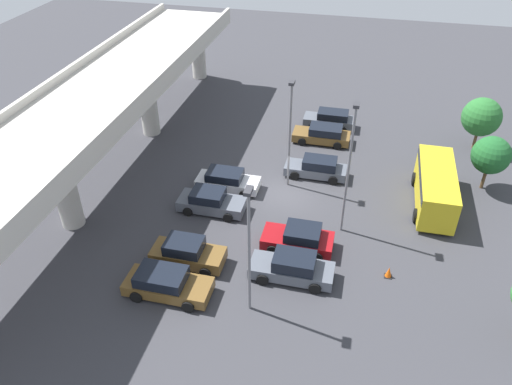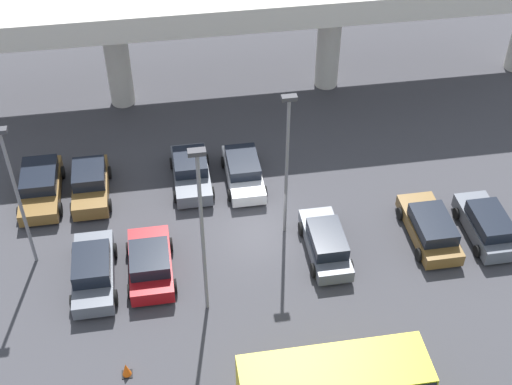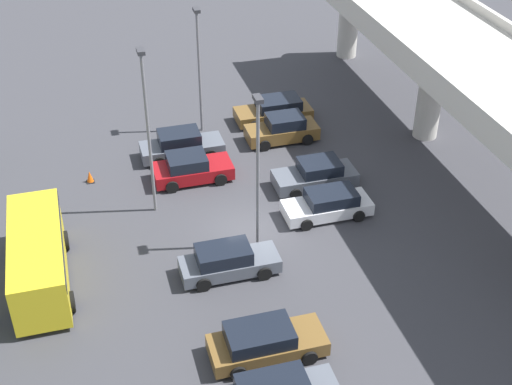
{
  "view_description": "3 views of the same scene",
  "coord_description": "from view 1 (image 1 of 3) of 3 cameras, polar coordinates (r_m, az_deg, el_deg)",
  "views": [
    {
      "loc": [
        -29.22,
        -4.64,
        20.89
      ],
      "look_at": [
        -2.87,
        1.61,
        1.89
      ],
      "focal_mm": 35.0,
      "sensor_mm": 36.0,
      "label": 1
    },
    {
      "loc": [
        -4.25,
        -25.38,
        25.42
      ],
      "look_at": [
        0.03,
        1.36,
        1.71
      ],
      "focal_mm": 50.0,
      "sensor_mm": 36.0,
      "label": 2
    },
    {
      "loc": [
        28.13,
        -7.46,
        21.83
      ],
      "look_at": [
        -1.04,
        0.76,
        1.54
      ],
      "focal_mm": 50.0,
      "sensor_mm": 36.0,
      "label": 3
    }
  ],
  "objects": [
    {
      "name": "lamp_post_near_aisle",
      "position": [
        24.81,
        -0.81,
        -5.84
      ],
      "size": [
        0.7,
        0.35,
        7.92
      ],
      "color": "slate",
      "rests_on": "ground_plane"
    },
    {
      "name": "ground_plane",
      "position": [
        36.21,
        3.53,
        -0.25
      ],
      "size": [
        93.78,
        93.78,
        0.0
      ],
      "primitive_type": "plane",
      "color": "#38383D"
    },
    {
      "name": "parked_car_1",
      "position": [
        30.35,
        -7.88,
        -6.85
      ],
      "size": [
        2.09,
        4.4,
        1.68
      ],
      "rotation": [
        0.0,
        0.0,
        -1.57
      ],
      "color": "brown",
      "rests_on": "ground_plane"
    },
    {
      "name": "lamp_post_mid_lot",
      "position": [
        34.86,
        3.91,
        7.43
      ],
      "size": [
        0.7,
        0.35,
        8.15
      ],
      "color": "slate",
      "rests_on": "ground_plane"
    },
    {
      "name": "parked_car_7",
      "position": [
        29.23,
        4.18,
        -8.56
      ],
      "size": [
        2.11,
        4.87,
        1.65
      ],
      "rotation": [
        0.0,
        0.0,
        1.57
      ],
      "color": "#515660",
      "rests_on": "ground_plane"
    },
    {
      "name": "lamp_post_by_overpass",
      "position": [
        30.44,
        10.62,
        3.46
      ],
      "size": [
        0.7,
        0.35,
        9.07
      ],
      "color": "slate",
      "rests_on": "ground_plane"
    },
    {
      "name": "parked_car_4",
      "position": [
        38.1,
        6.97,
        2.82
      ],
      "size": [
        1.98,
        4.65,
        1.52
      ],
      "rotation": [
        0.0,
        0.0,
        1.57
      ],
      "color": "#515660",
      "rests_on": "ground_plane"
    },
    {
      "name": "parked_car_8",
      "position": [
        34.37,
        -5.18,
        -1.03
      ],
      "size": [
        2.17,
        4.59,
        1.56
      ],
      "rotation": [
        0.0,
        0.0,
        -1.57
      ],
      "color": "#515660",
      "rests_on": "ground_plane"
    },
    {
      "name": "highway_overpass",
      "position": [
        37.37,
        -16.88,
        10.03
      ],
      "size": [
        40.95,
        7.29,
        7.54
      ],
      "color": "#BCB7AD",
      "rests_on": "ground_plane"
    },
    {
      "name": "parked_car_3",
      "position": [
        36.51,
        -3.34,
        1.4
      ],
      "size": [
        2.09,
        4.61,
        1.44
      ],
      "rotation": [
        0.0,
        0.0,
        -1.57
      ],
      "color": "silver",
      "rests_on": "ground_plane"
    },
    {
      "name": "parked_car_5",
      "position": [
        42.77,
        7.63,
        6.59
      ],
      "size": [
        2.16,
        4.78,
        1.49
      ],
      "rotation": [
        0.0,
        0.0,
        1.57
      ],
      "color": "brown",
      "rests_on": "ground_plane"
    },
    {
      "name": "parked_car_6",
      "position": [
        45.25,
        8.45,
        8.24
      ],
      "size": [
        2.01,
        4.43,
        1.57
      ],
      "rotation": [
        0.0,
        0.0,
        1.57
      ],
      "color": "#515660",
      "rests_on": "ground_plane"
    },
    {
      "name": "parked_car_2",
      "position": [
        31.22,
        4.92,
        -5.28
      ],
      "size": [
        2.26,
        4.42,
        1.59
      ],
      "rotation": [
        0.0,
        0.0,
        1.57
      ],
      "color": "maroon",
      "rests_on": "ground_plane"
    },
    {
      "name": "shuttle_bus",
      "position": [
        36.48,
        19.86,
        0.78
      ],
      "size": [
        7.37,
        2.67,
        2.66
      ],
      "rotation": [
        0.0,
        0.0,
        3.14
      ],
      "color": "gold",
      "rests_on": "ground_plane"
    },
    {
      "name": "tree_front_centre",
      "position": [
        39.12,
        25.28,
        3.87
      ],
      "size": [
        2.73,
        2.73,
        4.15
      ],
      "color": "brown",
      "rests_on": "ground_plane"
    },
    {
      "name": "parked_car_0",
      "position": [
        28.74,
        -10.23,
        -10.18
      ],
      "size": [
        2.25,
        4.88,
        1.54
      ],
      "rotation": [
        0.0,
        0.0,
        -1.57
      ],
      "color": "brown",
      "rests_on": "ground_plane"
    },
    {
      "name": "tree_front_far_right",
      "position": [
        44.44,
        24.38,
        7.86
      ],
      "size": [
        3.12,
        3.12,
        4.4
      ],
      "color": "brown",
      "rests_on": "ground_plane"
    },
    {
      "name": "traffic_cone",
      "position": [
        30.51,
        14.92,
        -8.81
      ],
      "size": [
        0.44,
        0.44,
        0.7
      ],
      "color": "black",
      "rests_on": "ground_plane"
    }
  ]
}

